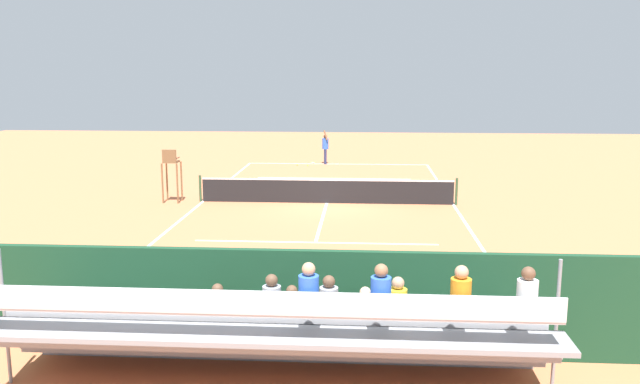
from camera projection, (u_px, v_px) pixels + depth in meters
The scene contains 12 objects.
ground_plane at pixel (327, 203), 25.99m from camera, with size 60.00×60.00×0.00m, color #CC7047.
court_line_markings at pixel (327, 203), 26.03m from camera, with size 10.10×22.20×0.01m.
tennis_net at pixel (327, 191), 25.90m from camera, with size 10.30×0.10×1.07m.
backdrop_wall at pixel (284, 302), 12.08m from camera, with size 18.00×0.16×2.00m, color #194228.
bleacher_stand at pixel (286, 333), 10.72m from camera, with size 9.06×2.40×2.48m.
umpire_chair at pixel (171, 170), 25.96m from camera, with size 0.67×0.67×2.14m.
courtside_bench at pixel (437, 314), 12.68m from camera, with size 1.80×0.40×0.93m.
equipment_bag at pixel (325, 332), 12.77m from camera, with size 0.90×0.36×0.36m, color #334C8C.
tennis_player at pixel (325, 146), 36.62m from camera, with size 0.40×0.55×1.93m.
tennis_racket at pixel (313, 163), 37.23m from camera, with size 0.34×0.58×0.03m.
tennis_ball_near at pixel (297, 165), 36.21m from camera, with size 0.07×0.07×0.07m, color #CCDB33.
tennis_ball_far at pixel (308, 166), 35.94m from camera, with size 0.07×0.07×0.07m, color #CCDB33.
Camera 1 is at (-1.44, 25.43, 5.23)m, focal length 36.64 mm.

